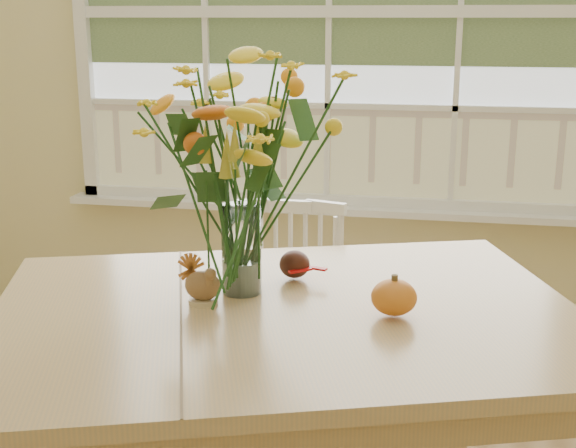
# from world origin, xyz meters

# --- Properties ---
(wall_back) EXTENTS (4.00, 0.02, 2.70)m
(wall_back) POSITION_xyz_m (0.00, 2.25, 1.35)
(wall_back) COLOR beige
(wall_back) RESTS_ON floor
(window) EXTENTS (2.42, 0.12, 1.74)m
(window) POSITION_xyz_m (0.00, 2.21, 1.53)
(window) COLOR silver
(window) RESTS_ON wall_back
(dining_table) EXTENTS (1.76, 1.49, 0.80)m
(dining_table) POSITION_xyz_m (0.11, 0.66, 0.71)
(dining_table) COLOR tan
(dining_table) RESTS_ON floor
(windsor_chair) EXTENTS (0.41, 0.40, 0.87)m
(windsor_chair) POSITION_xyz_m (-0.03, 1.41, 0.49)
(windsor_chair) COLOR white
(windsor_chair) RESTS_ON floor
(flower_vase) EXTENTS (0.51, 0.51, 0.60)m
(flower_vase) POSITION_xyz_m (-0.03, 0.76, 1.16)
(flower_vase) COLOR white
(flower_vase) RESTS_ON dining_table
(pumpkin) EXTENTS (0.12, 0.12, 0.09)m
(pumpkin) POSITION_xyz_m (0.38, 0.66, 0.85)
(pumpkin) COLOR #D26418
(pumpkin) RESTS_ON dining_table
(turkey_figurine) EXTENTS (0.10, 0.08, 0.12)m
(turkey_figurine) POSITION_xyz_m (-0.11, 0.65, 0.85)
(turkey_figurine) COLOR #CCB78C
(turkey_figurine) RESTS_ON dining_table
(dark_gourd) EXTENTS (0.12, 0.09, 0.08)m
(dark_gourd) POSITION_xyz_m (0.09, 0.89, 0.84)
(dark_gourd) COLOR #38160F
(dark_gourd) RESTS_ON dining_table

